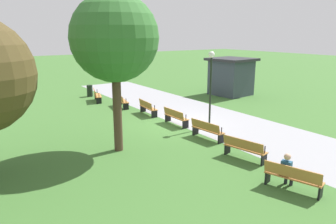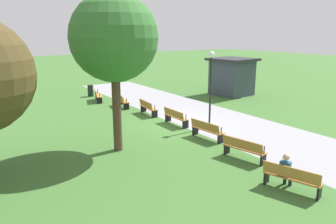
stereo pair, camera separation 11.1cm
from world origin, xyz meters
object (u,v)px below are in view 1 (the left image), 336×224
(bench_6, at_px, (293,177))
(person_seated, at_px, (287,169))
(bench_3, at_px, (175,117))
(trash_bin, at_px, (90,91))
(bench_2, at_px, (147,107))
(bench_0, at_px, (97,95))
(bench_1, at_px, (122,100))
(bench_4, at_px, (207,130))
(bench_5, at_px, (244,148))
(kiosk, at_px, (231,76))
(lamp_post, at_px, (211,75))
(tree_2, at_px, (115,38))

(bench_6, xyz_separation_m, person_seated, (-0.28, 0.06, 0.16))
(person_seated, bearing_deg, bench_3, 154.49)
(trash_bin, bearing_deg, bench_6, -0.74)
(bench_2, bearing_deg, bench_0, -162.92)
(bench_3, bearing_deg, bench_2, -177.16)
(bench_1, xyz_separation_m, bench_4, (8.38, 0.42, 0.00))
(bench_4, distance_m, person_seated, 5.32)
(bench_6, distance_m, trash_bin, 18.70)
(bench_3, height_order, bench_6, same)
(bench_2, relative_size, person_seated, 1.53)
(bench_6, height_order, person_seated, person_seated)
(bench_1, xyz_separation_m, bench_5, (11.15, 0.00, 0.00))
(trash_bin, height_order, kiosk, kiosk)
(bench_6, bearing_deg, bench_2, 157.18)
(trash_bin, bearing_deg, person_seated, -0.55)
(bench_6, bearing_deg, kiosk, 125.31)
(bench_2, height_order, lamp_post, lamp_post)
(bench_0, relative_size, bench_5, 1.00)
(bench_2, xyz_separation_m, bench_4, (5.60, 0.00, 0.00))
(bench_6, distance_m, lamp_post, 7.69)
(tree_2, xyz_separation_m, kiosk, (-6.60, 13.06, -3.20))
(bench_0, distance_m, bench_6, 16.58)
(bench_2, xyz_separation_m, person_seated, (10.81, -1.04, 0.16))
(bench_6, relative_size, kiosk, 0.53)
(bench_2, xyz_separation_m, bench_3, (2.80, 0.14, 0.00))
(bench_1, relative_size, bench_3, 1.03)
(kiosk, bearing_deg, bench_6, -43.48)
(kiosk, bearing_deg, bench_5, -48.04)
(bench_0, distance_m, tree_2, 11.37)
(lamp_post, bearing_deg, bench_0, -165.65)
(bench_1, height_order, trash_bin, trash_bin)
(lamp_post, bearing_deg, bench_1, -165.59)
(lamp_post, bearing_deg, bench_3, -138.50)
(bench_0, xyz_separation_m, bench_5, (13.87, 0.69, 0.00))
(bench_4, xyz_separation_m, trash_bin, (-13.20, -0.86, -0.02))
(bench_0, relative_size, tree_2, 0.28)
(lamp_post, height_order, trash_bin, lamp_post)
(kiosk, bearing_deg, bench_1, -100.75)
(person_seated, xyz_separation_m, trash_bin, (-18.41, 0.18, -0.18))
(person_seated, distance_m, trash_bin, 18.42)
(bench_6, height_order, lamp_post, lamp_post)
(bench_0, xyz_separation_m, lamp_post, (9.69, 2.48, 2.32))
(bench_1, distance_m, tree_2, 9.29)
(bench_2, height_order, tree_2, tree_2)
(bench_3, bearing_deg, kiosk, 118.51)
(bench_1, distance_m, bench_3, 5.60)
(bench_1, distance_m, lamp_post, 7.56)
(bench_3, distance_m, bench_4, 2.80)
(bench_0, distance_m, person_seated, 16.31)
(bench_5, bearing_deg, bench_3, 162.89)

